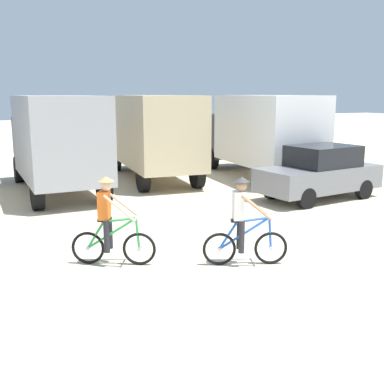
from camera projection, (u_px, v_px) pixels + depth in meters
name	position (u px, v px, depth m)	size (l,w,h in m)	color
ground_plane	(297.00, 285.00, 8.60)	(120.00, 120.00, 0.00)	beige
box_truck_grey_hauler	(56.00, 139.00, 16.21)	(2.54, 6.80, 3.35)	#9E9EA3
box_truck_tan_camper	(153.00, 133.00, 18.80)	(2.84, 6.90, 3.35)	#CCB78E
box_truck_avon_van	(261.00, 132.00, 19.30)	(2.79, 6.88, 3.35)	white
sedan_parked	(320.00, 172.00, 15.47)	(4.39, 2.28, 1.76)	slate
cyclist_orange_shirt	(110.00, 224.00, 9.46)	(1.56, 0.89, 1.82)	black
cyclist_cowboy_hat	(243.00, 225.00, 9.44)	(1.64, 0.75, 1.82)	black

